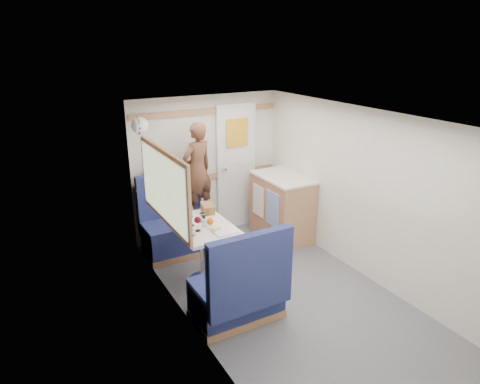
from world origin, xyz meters
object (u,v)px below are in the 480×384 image
orange_fruit (210,221)px  cheese_block (216,229)px  galley_counter (282,207)px  wine_glass (198,221)px  pepper_grinder (204,218)px  bench_near (239,294)px  bread_loaf (208,208)px  duffel_bag (167,174)px  tumbler_left (191,231)px  salt_grinder (204,223)px  beer_glass (207,211)px  bench_far (177,231)px  tray (222,230)px  dome_light (140,125)px  person (197,170)px  dinette_table (203,237)px  tumbler_mid (190,212)px  tumbler_right (203,217)px

orange_fruit → cheese_block: orange_fruit is taller
galley_counter → wine_glass: galley_counter is taller
orange_fruit → pepper_grinder: 0.15m
bench_near → bread_loaf: bench_near is taller
galley_counter → orange_fruit: bearing=-156.3°
duffel_bag → tumbler_left: size_ratio=4.16×
salt_grinder → orange_fruit: bearing=-3.9°
orange_fruit → cheese_block: 0.17m
cheese_block → tumbler_left: (-0.27, 0.03, 0.03)m
tumbler_left → beer_glass: (0.38, 0.43, -0.01)m
bench_far → bench_near: same height
galley_counter → duffel_bag: (-1.46, 0.57, 0.55)m
tray → pepper_grinder: 0.33m
bread_loaf → beer_glass: bearing=-118.8°
pepper_grinder → salt_grinder: (-0.06, -0.14, 0.00)m
dome_light → bread_loaf: 1.27m
bread_loaf → person: bearing=77.3°
galley_counter → salt_grinder: size_ratio=9.82×
person → salt_grinder: person is taller
pepper_grinder → bread_loaf: (0.16, 0.24, 0.01)m
bench_far → galley_counter: bench_far is taller
tray → beer_glass: bearing=86.1°
dinette_table → bread_loaf: 0.44m
salt_grinder → bread_loaf: (0.22, 0.38, 0.00)m
bench_near → cheese_block: 0.78m
person → orange_fruit: person is taller
person → cheese_block: 1.21m
bench_far → orange_fruit: bench_far is taller
tumbler_mid → bread_loaf: size_ratio=0.50×
person → cheese_block: size_ratio=13.12×
dome_light → beer_glass: size_ratio=2.01×
tumbler_mid → beer_glass: bearing=-13.6°
wine_glass → tumbler_mid: size_ratio=1.40×
duffel_bag → cheese_block: 1.38m
bench_far → beer_glass: 0.80m
person → tumbler_left: size_ratio=10.56×
cheese_block → tumbler_right: (-0.01, 0.31, 0.02)m
bench_far → pepper_grinder: bearing=-86.1°
tumbler_left → cheese_block: bearing=-6.8°
tumbler_left → beer_glass: size_ratio=1.21×
dome_light → salt_grinder: size_ratio=2.14×
tumbler_mid → tray: bearing=-72.3°
bench_near → tumbler_right: bearing=87.4°
person → beer_glass: (-0.18, -0.67, -0.31)m
dome_light → pepper_grinder: bearing=-60.0°
galley_counter → person: size_ratio=0.73×
dinette_table → tray: size_ratio=2.83×
beer_glass → tumbler_mid: bearing=166.4°
person → duffel_bag: 0.41m
person → tumbler_left: 1.27m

